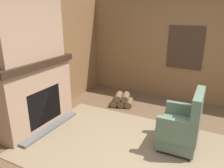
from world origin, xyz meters
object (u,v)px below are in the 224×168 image
Objects in this scene: firewood_stack at (122,100)px; storage_case at (42,52)px; armchair at (182,127)px; oil_lamp_vase at (16,56)px.

firewood_stack is 2.32× the size of storage_case.
storage_case reaches higher than armchair.
oil_lamp_vase is (-1.07, -1.82, 1.24)m from firewood_stack.
oil_lamp_vase is 1.24× the size of storage_case.
firewood_stack is 2.03m from storage_case.
storage_case is at bearing 89.99° from oil_lamp_vase.
oil_lamp_vase reaches higher than storage_case.
storage_case is (-2.56, -0.20, 0.99)m from armchair.
armchair is 2.87m from oil_lamp_vase.
oil_lamp_vase is at bearing -120.48° from firewood_stack.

